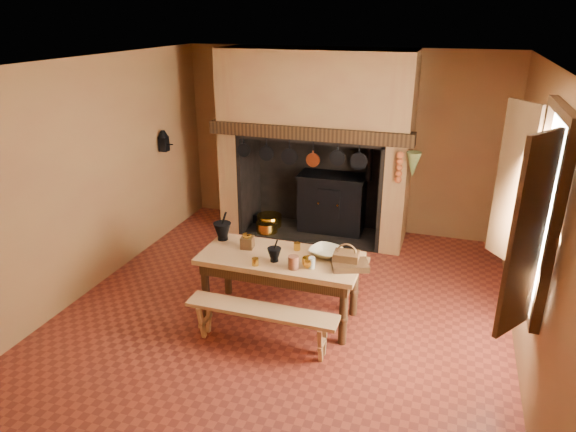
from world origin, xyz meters
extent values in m
plane|color=maroon|center=(0.00, 0.00, 0.00)|extent=(5.50, 5.50, 0.00)
plane|color=silver|center=(0.00, 0.00, 2.80)|extent=(5.50, 5.50, 0.00)
cube|color=olive|center=(0.00, 2.75, 1.40)|extent=(5.00, 0.02, 2.80)
cube|color=olive|center=(-2.50, 0.00, 1.40)|extent=(0.02, 5.50, 2.80)
cube|color=olive|center=(2.50, 0.00, 1.40)|extent=(0.02, 5.50, 2.80)
cube|color=olive|center=(0.00, -2.75, 1.40)|extent=(5.00, 0.02, 2.80)
cube|color=olive|center=(-1.55, 2.30, 1.40)|extent=(0.30, 0.90, 2.80)
cube|color=olive|center=(0.95, 2.30, 1.40)|extent=(0.30, 0.90, 2.80)
cube|color=olive|center=(-0.30, 2.30, 2.20)|extent=(2.20, 0.90, 1.20)
cube|color=#301D0D|center=(-0.30, 1.90, 1.69)|extent=(2.95, 0.22, 0.18)
cube|color=black|center=(-0.30, 2.72, 0.80)|extent=(2.20, 0.06, 1.60)
cube|color=black|center=(-0.30, 2.30, 0.01)|extent=(2.20, 0.90, 0.02)
cube|color=black|center=(-0.05, 2.45, 0.45)|extent=(1.00, 0.50, 0.90)
cube|color=black|center=(-0.05, 2.43, 0.92)|extent=(1.04, 0.54, 0.04)
cube|color=black|center=(-0.05, 2.19, 0.55)|extent=(0.35, 0.02, 0.45)
cylinder|color=black|center=(0.50, 2.45, 1.25)|extent=(0.10, 0.10, 0.70)
cylinder|color=gold|center=(-0.20, 2.17, 0.55)|extent=(0.03, 0.03, 0.03)
cylinder|color=gold|center=(0.10, 2.17, 0.55)|extent=(0.03, 0.03, 0.03)
cylinder|color=gold|center=(-1.05, 2.30, 0.10)|extent=(0.40, 0.40, 0.20)
cylinder|color=gold|center=(-1.00, 2.05, 0.09)|extent=(0.34, 0.34, 0.18)
cube|color=black|center=(-1.25, 2.40, 0.08)|extent=(0.18, 0.18, 0.16)
cone|color=#4D5629|center=(1.18, 1.79, 1.38)|extent=(0.20, 0.20, 0.35)
cube|color=white|center=(2.48, -0.40, 1.70)|extent=(0.02, 1.00, 1.60)
cube|color=#3B2612|center=(2.45, -0.40, 2.54)|extent=(0.08, 1.16, 0.08)
cube|color=#3B2612|center=(2.45, -0.40, 0.86)|extent=(0.08, 1.16, 0.08)
cube|color=#3B2612|center=(2.25, -1.08, 1.70)|extent=(0.29, 0.39, 1.60)
cube|color=#3B2612|center=(2.25, 0.28, 1.70)|extent=(0.29, 0.39, 1.60)
cube|color=black|center=(-2.42, 1.55, 1.45)|extent=(0.12, 0.12, 0.22)
cone|color=black|center=(-2.42, 1.55, 1.60)|extent=(0.16, 0.16, 0.10)
cylinder|color=black|center=(-2.33, 1.55, 1.45)|extent=(0.12, 0.02, 0.02)
cube|color=#AB754E|center=(-0.02, -0.16, 0.74)|extent=(1.77, 0.79, 0.06)
cube|color=#3B2612|center=(-0.02, -0.16, 0.64)|extent=(1.65, 0.67, 0.14)
cylinder|color=#3B2612|center=(-0.81, -0.45, 0.35)|extent=(0.09, 0.09, 0.71)
cylinder|color=#3B2612|center=(0.77, -0.45, 0.35)|extent=(0.09, 0.09, 0.71)
cylinder|color=#3B2612|center=(-0.81, 0.14, 0.35)|extent=(0.09, 0.09, 0.71)
cylinder|color=#3B2612|center=(0.77, 0.14, 0.35)|extent=(0.09, 0.09, 0.71)
cube|color=#AB754E|center=(-0.02, -0.76, 0.43)|extent=(1.60, 0.28, 0.04)
cube|color=#AB754E|center=(-0.02, 0.54, 0.47)|extent=(1.74, 0.30, 0.04)
cylinder|color=black|center=(-0.81, 0.05, 0.79)|extent=(0.12, 0.12, 0.04)
cone|color=black|center=(-0.81, 0.05, 0.89)|extent=(0.21, 0.21, 0.17)
cylinder|color=black|center=(-0.78, 0.05, 1.04)|extent=(0.08, 0.03, 0.17)
cylinder|color=black|center=(-0.04, -0.30, 0.78)|extent=(0.09, 0.09, 0.03)
cone|color=black|center=(-0.04, -0.30, 0.86)|extent=(0.15, 0.15, 0.13)
cylinder|color=black|center=(-0.02, -0.30, 0.97)|extent=(0.06, 0.04, 0.12)
cube|color=#3B2612|center=(-0.44, -0.08, 0.84)|extent=(0.15, 0.15, 0.14)
cylinder|color=gold|center=(-0.44, -0.08, 0.92)|extent=(0.10, 0.10, 0.03)
cylinder|color=black|center=(-0.39, -0.08, 0.96)|extent=(0.12, 0.03, 0.04)
cylinder|color=gold|center=(-0.20, -0.45, 0.81)|extent=(0.09, 0.09, 0.08)
cylinder|color=gold|center=(0.11, 0.05, 0.81)|extent=(0.10, 0.10, 0.09)
imported|color=beige|center=(0.45, 0.01, 0.81)|extent=(0.43, 0.43, 0.08)
cylinder|color=brown|center=(0.21, -0.40, 0.84)|extent=(0.15, 0.15, 0.14)
cylinder|color=beige|center=(0.39, -0.33, 0.83)|extent=(0.09, 0.09, 0.13)
cube|color=#4E3117|center=(0.71, -0.15, 0.84)|extent=(0.27, 0.20, 0.15)
torus|color=#4E3117|center=(0.71, -0.15, 0.92)|extent=(0.21, 0.03, 0.21)
cube|color=#3B2612|center=(0.77, -0.20, 0.80)|extent=(0.44, 0.38, 0.06)
imported|color=gold|center=(0.34, -0.31, 0.82)|extent=(0.17, 0.17, 0.11)
camera|label=1|loc=(1.63, -4.96, 3.26)|focal=32.00mm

